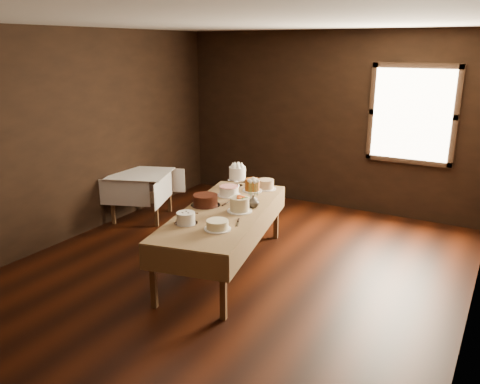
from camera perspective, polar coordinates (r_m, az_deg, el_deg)
name	(u,v)px	position (r m, az deg, el deg)	size (l,w,h in m)	color
floor	(231,274)	(5.75, -1.01, -9.61)	(5.00, 6.00, 0.01)	black
ceiling	(230,21)	(5.14, -1.18, 19.52)	(5.00, 6.00, 0.01)	beige
wall_back	(327,121)	(7.95, 10.27, 8.22)	(5.00, 0.02, 2.80)	black
wall_left	(71,136)	(6.88, -19.34, 6.21)	(0.02, 6.00, 2.80)	black
window	(412,115)	(7.53, 19.61, 8.58)	(1.10, 0.05, 1.30)	#FFEABF
display_table	(224,214)	(5.64, -1.91, -2.67)	(1.41, 2.50, 0.73)	#4C2F18
side_table	(141,178)	(7.49, -11.62, 1.59)	(1.10, 1.10, 0.71)	#4C2F18
cake_meringue	(237,177)	(6.52, -0.30, 1.74)	(0.27, 0.27, 0.28)	silver
cake_speckled	(266,185)	(6.44, 3.04, 0.88)	(0.30, 0.30, 0.13)	white
cake_lattice	(229,191)	(6.16, -1.31, 0.08)	(0.34, 0.34, 0.11)	white
cake_caramel	(252,191)	(5.96, 1.45, 0.16)	(0.24, 0.24, 0.28)	white
cake_chocolate	(205,201)	(5.77, -4.10, -1.02)	(0.36, 0.36, 0.14)	silver
cake_flowers	(240,205)	(5.56, -0.05, -1.52)	(0.30, 0.30, 0.17)	white
cake_swirl	(186,219)	(5.21, -6.40, -3.13)	(0.26, 0.26, 0.13)	silver
cake_cream	(217,225)	(5.03, -2.68, -3.93)	(0.30, 0.30, 0.10)	white
cake_server_a	(221,220)	(5.31, -2.21, -3.31)	(0.24, 0.03, 0.01)	silver
cake_server_b	(237,224)	(5.18, -0.31, -3.80)	(0.24, 0.03, 0.01)	silver
cake_server_c	(229,202)	(5.91, -1.35, -1.18)	(0.24, 0.03, 0.01)	silver
cake_server_d	(250,205)	(5.81, 1.16, -1.50)	(0.24, 0.03, 0.01)	silver
cake_server_e	(192,213)	(5.56, -5.67, -2.44)	(0.24, 0.03, 0.01)	silver
flower_vase	(253,202)	(5.70, 1.56, -1.13)	(0.14, 0.14, 0.15)	#2D2823
flower_bouquet	(253,186)	(5.64, 1.58, 0.74)	(0.14, 0.14, 0.20)	white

